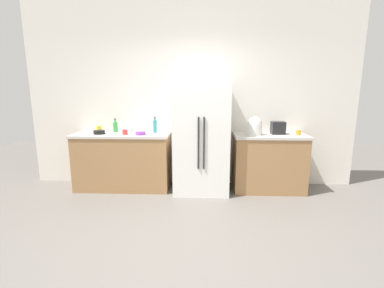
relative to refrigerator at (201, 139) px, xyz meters
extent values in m
plane|color=slate|center=(-0.18, -1.52, -0.86)|extent=(11.00, 11.00, 0.00)
cube|color=silver|center=(-0.18, 0.42, 0.68)|extent=(5.50, 0.10, 3.07)
cube|color=#9E7247|center=(-1.29, 0.07, -0.41)|extent=(1.52, 0.57, 0.89)
cube|color=beige|center=(-1.29, 0.07, 0.05)|extent=(1.55, 0.60, 0.04)
cube|color=#9E7247|center=(1.09, 0.07, -0.41)|extent=(1.12, 0.57, 0.89)
cube|color=beige|center=(1.09, 0.07, 0.05)|extent=(1.15, 0.60, 0.04)
cube|color=white|center=(0.00, 0.00, 0.00)|extent=(0.86, 0.69, 1.71)
cylinder|color=#262628|center=(-0.04, -0.36, 0.00)|extent=(0.02, 0.02, 0.77)
cylinder|color=#262628|center=(0.04, -0.36, 0.00)|extent=(0.02, 0.02, 0.77)
cube|color=black|center=(1.22, 0.11, 0.17)|extent=(0.21, 0.17, 0.20)
cylinder|color=white|center=(0.83, 0.02, 0.16)|extent=(0.23, 0.23, 0.18)
sphere|color=white|center=(0.83, 0.02, 0.25)|extent=(0.21, 0.21, 0.21)
cylinder|color=teal|center=(-0.77, 0.17, 0.17)|extent=(0.06, 0.06, 0.20)
cylinder|color=teal|center=(-0.77, 0.17, 0.29)|extent=(0.03, 0.03, 0.05)
cylinder|color=#333338|center=(-0.77, 0.17, 0.32)|extent=(0.03, 0.03, 0.02)
cylinder|color=green|center=(-1.43, 0.19, 0.15)|extent=(0.08, 0.08, 0.16)
cylinder|color=green|center=(-1.43, 0.19, 0.26)|extent=(0.03, 0.03, 0.05)
cylinder|color=#333338|center=(-1.43, 0.19, 0.29)|extent=(0.03, 0.03, 0.02)
cylinder|color=white|center=(-1.15, 0.09, 0.11)|extent=(0.09, 0.09, 0.08)
cylinder|color=red|center=(-1.21, -0.04, 0.11)|extent=(0.08, 0.08, 0.08)
cylinder|color=orange|center=(1.52, 0.04, 0.11)|extent=(0.08, 0.08, 0.07)
cylinder|color=yellow|center=(-1.71, 0.19, 0.12)|extent=(0.09, 0.09, 0.10)
cylinder|color=purple|center=(-0.96, -0.05, 0.09)|extent=(0.16, 0.16, 0.05)
cylinder|color=black|center=(-1.64, 0.00, 0.10)|extent=(0.18, 0.18, 0.06)
camera|label=1|loc=(0.02, -4.34, 0.81)|focal=26.06mm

